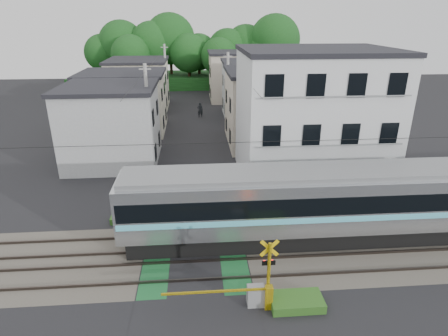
{
  "coord_description": "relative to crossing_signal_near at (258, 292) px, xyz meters",
  "views": [
    {
      "loc": [
        0.21,
        -15.87,
        11.26
      ],
      "look_at": [
        1.86,
        5.0,
        2.73
      ],
      "focal_mm": 30.0,
      "sensor_mm": 36.0,
      "label": 1
    }
  ],
  "objects": [
    {
      "name": "houses_row",
      "position": [
        -2.33,
        29.57,
        2.53
      ],
      "size": [
        22.07,
        31.35,
        6.8
      ],
      "color": "#AFB2B5",
      "rests_on": "ground"
    },
    {
      "name": "ground",
      "position": [
        -2.59,
        3.65,
        -0.71
      ],
      "size": [
        120.0,
        120.0,
        0.0
      ],
      "primitive_type": "plane",
      "color": "black"
    },
    {
      "name": "pedestrian",
      "position": [
        -1.75,
        31.61,
        0.18
      ],
      "size": [
        0.66,
        0.44,
        1.79
      ],
      "primitive_type": "imported",
      "rotation": [
        0.0,
        0.0,
        3.13
      ],
      "color": "black",
      "rests_on": "ground"
    },
    {
      "name": "apartment_block",
      "position": [
        5.91,
        13.15,
        3.94
      ],
      "size": [
        10.2,
        8.36,
        9.3
      ],
      "color": "silver",
      "rests_on": "ground"
    },
    {
      "name": "track_bed",
      "position": [
        -2.59,
        3.65,
        -0.67
      ],
      "size": [
        120.0,
        120.0,
        0.14
      ],
      "color": "#47423A",
      "rests_on": "ground"
    },
    {
      "name": "crossing_signal_near",
      "position": [
        0.0,
        0.0,
        0.0
      ],
      "size": [
        4.74,
        0.65,
        3.09
      ],
      "color": "yellow",
      "rests_on": "ground"
    },
    {
      "name": "catenary",
      "position": [
        3.41,
        3.69,
        2.98
      ],
      "size": [
        60.0,
        5.04,
        7.0
      ],
      "color": "#2D2D33",
      "rests_on": "ground"
    },
    {
      "name": "tree_hill",
      "position": [
        -2.26,
        52.68,
        4.96
      ],
      "size": [
        40.0,
        12.54,
        11.88
      ],
      "color": "#194B19",
      "rests_on": "ground"
    },
    {
      "name": "weed_patches",
      "position": [
        -0.83,
        3.56,
        -0.53
      ],
      "size": [
        10.25,
        8.8,
        0.4
      ],
      "color": "#2D5E1E",
      "rests_on": "ground"
    },
    {
      "name": "utility_poles",
      "position": [
        -3.64,
        26.66,
        3.37
      ],
      "size": [
        7.9,
        42.0,
        8.0
      ],
      "color": "#A5A5A0",
      "rests_on": "ground"
    },
    {
      "name": "crossing_signal_far",
      "position": [
        -5.17,
        7.31,
        0.0
      ],
      "size": [
        4.74,
        0.65,
        3.09
      ],
      "color": "yellow",
      "rests_on": "ground"
    }
  ]
}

